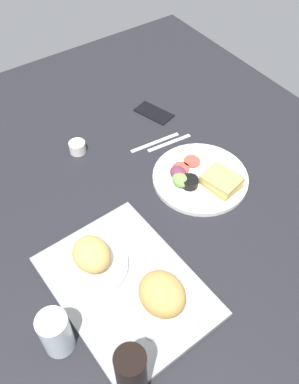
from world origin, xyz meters
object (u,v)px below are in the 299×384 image
Objects in this scene: bread_plate_far at (91,259)px; cell_phone at (154,112)px; espresso_cup at (77,147)px; knife at (155,142)px; serving_tray at (126,286)px; bread_plate_near at (163,297)px; drinking_glass at (56,333)px; plate_with_salad at (202,179)px; fork at (169,143)px; soda_bottle at (132,378)px.

bread_plate_far is 1.42× the size of cell_phone.
knife is (-11.49, -24.34, -1.75)cm from espresso_cup.
bread_plate_far is (10.04, 4.43, 4.15)cm from serving_tray.
drinking_glass is at bearing 76.28° from bread_plate_near.
bread_plate_far is 0.67× the size of plate_with_salad.
fork is at bearing -117.08° from espresso_cup.
serving_tray is 11.98cm from bread_plate_near.
knife is at bearing -33.40° from bread_plate_near.
soda_bottle reaches higher than drinking_glass.
plate_with_salad is at bearing -51.97° from bread_plate_near.
serving_tray is 56.63cm from knife.
espresso_cup is (62.91, -9.57, -3.81)cm from bread_plate_near.
bread_plate_near is at bearing 129.20° from cell_phone.
plate_with_salad is at bearing -52.28° from soda_bottle.
bread_plate_far is 69.02cm from cell_phone.
espresso_cup is 31.88cm from fork.
serving_tray is at bearing 52.24° from knife.
fork is at bearing -56.42° from drinking_glass.
cell_phone is at bearing -118.47° from knife.
knife is (45.17, -59.52, -6.29)cm from drinking_glass.
fork is (38.55, -42.48, -0.55)cm from serving_tray.
serving_tray is 8.04× the size of espresso_cup.
drinking_glass is at bearing 113.26° from cell_phone.
soda_bottle reaches higher than bread_plate_far.
drinking_glass is 0.69× the size of knife.
bread_plate_near is 1.16× the size of fork.
espresso_cup is (53.04, -14.14, 1.20)cm from serving_tray.
fork and knife have the same top height.
serving_tray is 28.14cm from soda_bottle.
plate_with_salad is at bearing 89.07° from fork.
knife is at bearing -42.80° from serving_tray.
soda_bottle is at bearing 127.07° from bread_plate_near.
plate_with_salad is 1.38× the size of soda_bottle.
cell_phone is at bearing -48.99° from bread_plate_far.
fork is (-14.49, -28.34, -1.75)cm from espresso_cup.
bread_plate_near is at bearing -155.17° from serving_tray.
bread_plate_near reaches higher than bread_plate_far.
cell_phone is at bearing -11.31° from plate_with_salad.
cell_phone is (37.33, -7.47, -1.22)cm from plate_with_salad.
drinking_glass reaches higher than fork.
plate_with_salad reaches higher than serving_tray.
plate_with_salad is 2.14× the size of cell_phone.
serving_tray reaches higher than fork.
knife is (51.42, -33.91, -5.56)cm from bread_plate_near.
serving_tray is 2.37× the size of knife.
fork is 0.89× the size of knife.
drinking_glass is at bearing 39.28° from fork.
plate_with_salad is 5.50× the size of espresso_cup.
soda_bottle is at bearing -156.56° from drinking_glass.
plate_with_salad reaches higher than cell_phone.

